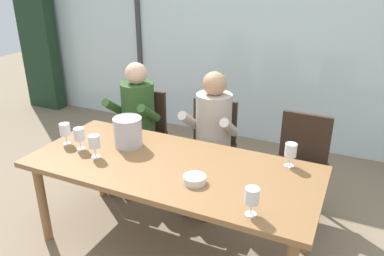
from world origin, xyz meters
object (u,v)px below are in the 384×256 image
object	(u,v)px
chair_near_curtain	(143,128)
chair_center	(301,159)
person_beige_jumper	(210,131)
wine_glass_by_right_taster	(65,130)
wine_glass_center_pour	(94,143)
wine_glass_near_bucket	(252,197)
wine_glass_spare_empty	(291,151)
wine_glass_by_left_taster	(79,135)
tasting_bowl	(195,179)
person_olive_shirt	(134,117)
ice_bucket_primary	(128,131)
chair_left_of_center	(212,141)
dining_table	(172,173)

from	to	relation	value
chair_near_curtain	chair_center	world-z (taller)	same
person_beige_jumper	wine_glass_by_right_taster	world-z (taller)	person_beige_jumper
chair_center	wine_glass_center_pour	bearing A→B (deg)	-141.41
wine_glass_near_bucket	wine_glass_spare_empty	xyz separation A→B (m)	(0.08, 0.67, 0.00)
wine_glass_by_left_taster	wine_glass_near_bucket	bearing A→B (deg)	-10.20
chair_center	tasting_bowl	distance (m)	1.18
person_olive_shirt	wine_glass_spare_empty	distance (m)	1.62
wine_glass_near_bucket	wine_glass_by_right_taster	world-z (taller)	same
tasting_bowl	wine_glass_near_bucket	world-z (taller)	wine_glass_near_bucket
tasting_bowl	wine_glass_near_bucket	size ratio (longest dim) A/B	0.88
chair_near_curtain	person_beige_jumper	bearing A→B (deg)	-14.51
chair_center	wine_glass_spare_empty	xyz separation A→B (m)	(-0.01, -0.54, 0.31)
person_beige_jumper	chair_center	bearing A→B (deg)	10.90
person_olive_shirt	wine_glass_spare_empty	world-z (taller)	person_olive_shirt
ice_bucket_primary	wine_glass_by_left_taster	bearing A→B (deg)	-145.49
wine_glass_by_left_taster	ice_bucket_primary	bearing A→B (deg)	34.51
person_beige_jumper	ice_bucket_primary	size ratio (longest dim) A/B	5.14
chair_left_of_center	tasting_bowl	distance (m)	1.11
wine_glass_by_left_taster	chair_center	bearing A→B (deg)	31.76
chair_left_of_center	tasting_bowl	bearing A→B (deg)	-81.11
wine_glass_by_right_taster	dining_table	bearing A→B (deg)	2.97
ice_bucket_primary	wine_glass_by_left_taster	world-z (taller)	ice_bucket_primary
wine_glass_near_bucket	wine_glass_center_pour	bearing A→B (deg)	170.92
person_olive_shirt	wine_glass_near_bucket	distance (m)	1.83
person_beige_jumper	ice_bucket_primary	distance (m)	0.76
chair_near_curtain	person_olive_shirt	bearing A→B (deg)	-93.40
dining_table	chair_center	size ratio (longest dim) A/B	2.36
tasting_bowl	person_olive_shirt	bearing A→B (deg)	139.76
chair_left_of_center	wine_glass_center_pour	bearing A→B (deg)	-124.31
dining_table	wine_glass_center_pour	bearing A→B (deg)	-166.69
dining_table	person_beige_jumper	bearing A→B (deg)	89.79
wine_glass_near_bucket	chair_left_of_center	bearing A→B (deg)	121.14
chair_center	ice_bucket_primary	size ratio (longest dim) A/B	3.78
dining_table	wine_glass_spare_empty	xyz separation A→B (m)	(0.77, 0.34, 0.19)
chair_near_curtain	person_beige_jumper	xyz separation A→B (m)	(0.80, -0.14, 0.17)
person_beige_jumper	wine_glass_spare_empty	size ratio (longest dim) A/B	6.98
dining_table	chair_center	xyz separation A→B (m)	(0.78, 0.88, -0.12)
chair_left_of_center	wine_glass_by_right_taster	xyz separation A→B (m)	(-0.88, -0.94, 0.32)
wine_glass_by_right_taster	chair_left_of_center	bearing A→B (deg)	46.79
person_olive_shirt	person_beige_jumper	size ratio (longest dim) A/B	1.00
person_beige_jumper	wine_glass_near_bucket	world-z (taller)	person_beige_jumper
wine_glass_by_right_taster	wine_glass_center_pour	bearing A→B (deg)	-13.60
chair_left_of_center	wine_glass_near_bucket	bearing A→B (deg)	-66.11
wine_glass_near_bucket	wine_glass_spare_empty	world-z (taller)	same
chair_left_of_center	ice_bucket_primary	size ratio (longest dim) A/B	3.78
person_olive_shirt	wine_glass_center_pour	bearing A→B (deg)	-77.11
chair_left_of_center	wine_glass_near_bucket	world-z (taller)	wine_glass_near_bucket
person_beige_jumper	wine_glass_center_pour	size ratio (longest dim) A/B	6.98
dining_table	wine_glass_center_pour	world-z (taller)	wine_glass_center_pour
person_olive_shirt	wine_glass_center_pour	world-z (taller)	person_olive_shirt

